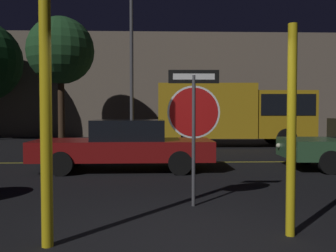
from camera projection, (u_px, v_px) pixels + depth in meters
ground_plane at (180, 244)px, 4.46m from camera, size 260.00×260.00×0.00m
road_center_stripe at (165, 162)px, 11.56m from camera, size 42.87×0.12×0.01m
stop_sign at (194, 112)px, 6.18m from camera, size 0.87×0.06×2.26m
yellow_pole_left at (46, 92)px, 4.30m from camera, size 0.14×0.14×3.60m
yellow_pole_right at (291, 131)px, 4.70m from camera, size 0.12×0.12×2.67m
passing_car_2 at (124, 145)px, 10.00m from camera, size 4.83×1.87×1.35m
delivery_truck at (237, 112)px, 17.02m from camera, size 6.93×2.56×2.79m
street_lamp at (131, 41)px, 16.42m from camera, size 0.47×0.47×7.14m
tree_2 at (61, 51)px, 18.42m from camera, size 3.30×3.30×6.23m
building_backdrop at (155, 87)px, 25.22m from camera, size 36.58×4.75×6.44m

